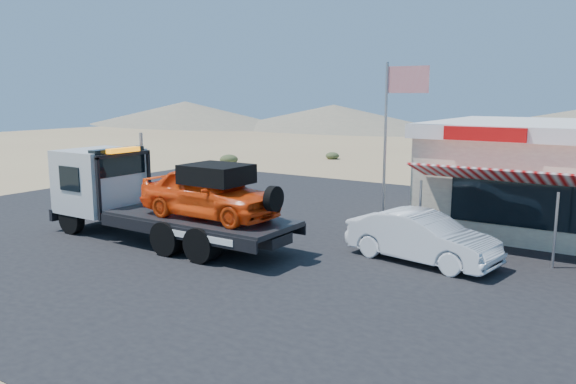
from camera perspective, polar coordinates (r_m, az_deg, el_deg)
name	(u,v)px	position (r m, az deg, el deg)	size (l,w,h in m)	color
ground	(200,241)	(19.38, -8.91, -4.96)	(120.00, 120.00, 0.00)	#997A57
asphalt_lot	(297,231)	(20.51, 0.93, -3.98)	(32.00, 24.00, 0.02)	black
tow_truck	(161,193)	(19.26, -12.77, -0.14)	(9.20, 2.73, 3.08)	black
white_sedan	(422,237)	(17.10, 13.44, -4.49)	(1.57, 4.51, 1.49)	silver
flagpole	(392,128)	(19.91, 10.50, 6.38)	(1.55, 0.10, 6.00)	#99999E
desert_scrub	(118,170)	(36.20, -16.93, 2.13)	(23.56, 31.17, 0.71)	#333F22
distant_hills	(443,119)	(72.57, 15.43, 7.16)	(126.00, 48.00, 4.20)	#726B59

